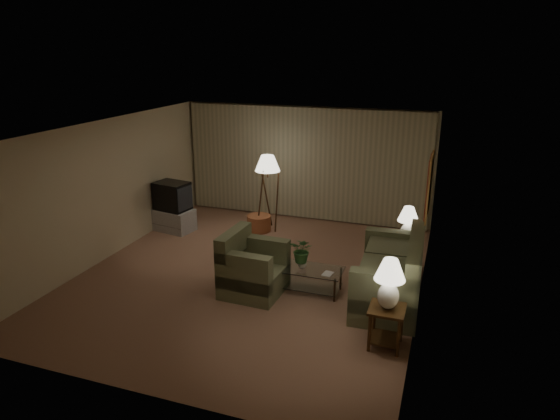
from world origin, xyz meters
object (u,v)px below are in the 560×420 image
object	(u,v)px
sofa	(388,276)
ottoman	(259,223)
side_table_near	(386,321)
table_lamp_near	(389,280)
coffee_table	(310,276)
tv_cabinet	(174,220)
armchair	(254,269)
crt_tv	(172,196)
side_table_far	(405,251)
table_lamp_far	(408,221)
floor_lamp	(268,191)
vase	(302,264)

from	to	relation	value
sofa	ottoman	xyz separation A→B (m)	(-3.20, 2.36, -0.27)
side_table_near	table_lamp_near	world-z (taller)	table_lamp_near
coffee_table	tv_cabinet	xyz separation A→B (m)	(-3.76, 1.86, -0.03)
coffee_table	armchair	bearing A→B (deg)	-158.85
ottoman	sofa	bearing A→B (deg)	-36.41
tv_cabinet	side_table_near	bearing A→B (deg)	-20.61
sofa	side_table_near	xyz separation A→B (m)	(0.15, -1.35, -0.04)
crt_tv	side_table_far	bearing A→B (deg)	4.67
side_table_far	table_lamp_far	world-z (taller)	table_lamp_far
table_lamp_far	sofa	bearing A→B (deg)	-96.84
armchair	table_lamp_far	bearing A→B (deg)	-51.62
sofa	floor_lamp	size ratio (longest dim) A/B	1.21
side_table_far	coffee_table	size ratio (longest dim) A/B	0.55
side_table_near	side_table_far	bearing A→B (deg)	90.00
table_lamp_far	tv_cabinet	xyz separation A→B (m)	(-5.20, 0.51, -0.74)
side_table_near	table_lamp_near	xyz separation A→B (m)	(0.00, 0.00, 0.63)
table_lamp_far	side_table_far	bearing A→B (deg)	0.00
coffee_table	tv_cabinet	world-z (taller)	tv_cabinet
crt_tv	floor_lamp	xyz separation A→B (m)	(2.01, 0.77, 0.09)
armchair	crt_tv	xyz separation A→B (m)	(-2.86, 2.21, 0.39)
side_table_near	crt_tv	xyz separation A→B (m)	(-5.20, 3.11, 0.41)
armchair	vase	size ratio (longest dim) A/B	7.10
ottoman	vase	size ratio (longest dim) A/B	3.55
armchair	vase	distance (m)	0.82
ottoman	armchair	bearing A→B (deg)	-70.15
crt_tv	floor_lamp	world-z (taller)	floor_lamp
armchair	side_table_near	world-z (taller)	armchair
floor_lamp	vase	distance (m)	3.10
sofa	table_lamp_near	distance (m)	1.48
table_lamp_far	crt_tv	xyz separation A→B (m)	(-5.20, 0.51, -0.18)
side_table_far	table_lamp_near	bearing A→B (deg)	-90.00
side_table_near	table_lamp_near	size ratio (longest dim) A/B	0.82
tv_cabinet	table_lamp_far	bearing A→B (deg)	4.67
crt_tv	tv_cabinet	bearing A→B (deg)	100.27
sofa	table_lamp_far	bearing A→B (deg)	170.99
armchair	table_lamp_near	bearing A→B (deg)	-108.70
armchair	side_table_near	distance (m)	2.51
sofa	crt_tv	world-z (taller)	crt_tv
side_table_far	coffee_table	bearing A→B (deg)	-136.90
floor_lamp	side_table_near	bearing A→B (deg)	-50.51
table_lamp_near	coffee_table	size ratio (longest dim) A/B	0.67
table_lamp_far	table_lamp_near	bearing A→B (deg)	-90.00
side_table_far	coffee_table	world-z (taller)	side_table_far
armchair	floor_lamp	size ratio (longest dim) A/B	0.63
table_lamp_near	ottoman	world-z (taller)	table_lamp_near
sofa	floor_lamp	bearing A→B (deg)	-131.85
sofa	side_table_far	size ratio (longest dim) A/B	3.48
table_lamp_near	side_table_far	bearing A→B (deg)	90.00
sofa	table_lamp_near	xyz separation A→B (m)	(0.15, -1.35, 0.58)
sofa	coffee_table	world-z (taller)	sofa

